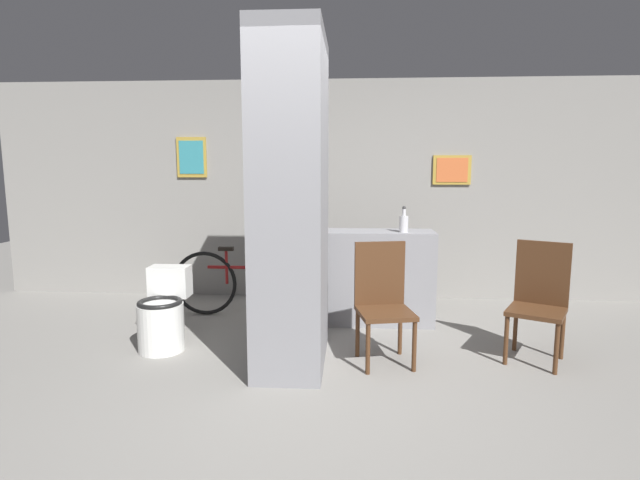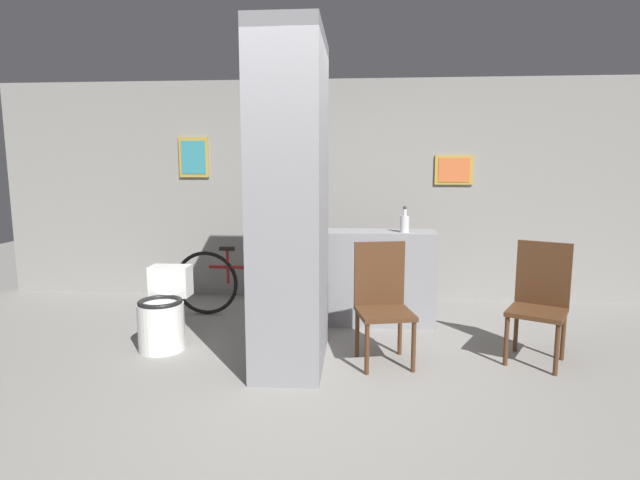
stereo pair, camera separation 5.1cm
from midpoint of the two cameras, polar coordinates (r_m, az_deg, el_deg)
ground_plane at (r=3.76m, az=-2.30°, el=-16.63°), size 14.00×14.00×0.00m
wall_back at (r=6.04m, az=0.23°, el=5.67°), size 8.00×0.09×2.60m
pillar_center at (r=3.97m, az=-3.64°, el=4.19°), size 0.56×1.08×2.60m
counter_shelf at (r=5.13m, az=5.73°, el=-4.22°), size 1.23×0.44×0.95m
toilet at (r=4.64m, az=-17.81°, el=-8.17°), size 0.40×0.56×0.70m
chair_near_pillar at (r=4.13m, az=6.83°, el=-6.68°), size 0.50×0.50×0.98m
chair_by_doorway at (r=4.50m, az=23.43°, el=-6.07°), size 0.57×0.57×0.98m
bicycle at (r=5.40m, az=-8.34°, el=-4.85°), size 1.66×0.42×0.75m
bottle_tall at (r=4.98m, az=9.26°, el=1.96°), size 0.09×0.09×0.26m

